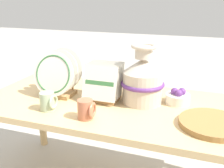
# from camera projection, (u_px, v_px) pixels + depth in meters

# --- Properties ---
(display_table) EXTENTS (1.53, 0.73, 0.60)m
(display_table) POSITION_uv_depth(u_px,v_px,m) (112.00, 112.00, 1.52)
(display_table) COLOR tan
(display_table) RESTS_ON ground_plane
(ceramic_vase) EXTENTS (0.25, 0.25, 0.33)m
(ceramic_vase) POSITION_uv_depth(u_px,v_px,m) (143.00, 79.00, 1.45)
(ceramic_vase) COLOR beige
(ceramic_vase) RESTS_ON display_table
(dish_rack_round_plates) EXTENTS (0.26, 0.20, 0.28)m
(dish_rack_round_plates) POSITION_uv_depth(u_px,v_px,m) (58.00, 77.00, 1.56)
(dish_rack_round_plates) COLOR tan
(dish_rack_round_plates) RESTS_ON display_table
(dish_rack_square_plates) EXTENTS (0.20, 0.18, 0.22)m
(dish_rack_square_plates) POSITION_uv_depth(u_px,v_px,m) (103.00, 85.00, 1.50)
(dish_rack_square_plates) COLOR tan
(dish_rack_square_plates) RESTS_ON display_table
(wicker_charger_stack) EXTENTS (0.31, 0.31, 0.03)m
(wicker_charger_stack) POSITION_uv_depth(u_px,v_px,m) (212.00, 124.00, 1.22)
(wicker_charger_stack) COLOR olive
(wicker_charger_stack) RESTS_ON display_table
(mug_sage_glaze) EXTENTS (0.08, 0.08, 0.10)m
(mug_sage_glaze) POSITION_uv_depth(u_px,v_px,m) (48.00, 101.00, 1.38)
(mug_sage_glaze) COLOR #9EB28E
(mug_sage_glaze) RESTS_ON display_table
(mug_terracotta_glaze) EXTENTS (0.08, 0.08, 0.10)m
(mug_terracotta_glaze) POSITION_uv_depth(u_px,v_px,m) (86.00, 109.00, 1.28)
(mug_terracotta_glaze) COLOR #B76647
(mug_terracotta_glaze) RESTS_ON display_table
(fruit_bowl) EXTENTS (0.14, 0.14, 0.09)m
(fruit_bowl) POSITION_uv_depth(u_px,v_px,m) (178.00, 97.00, 1.47)
(fruit_bowl) COLOR silver
(fruit_bowl) RESTS_ON display_table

